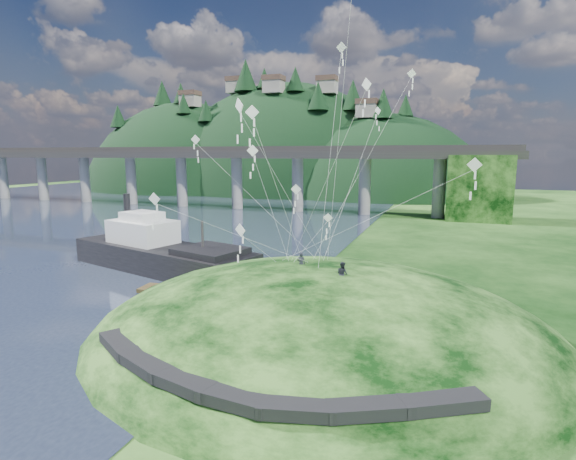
% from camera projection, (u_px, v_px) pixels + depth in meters
% --- Properties ---
extents(ground, '(320.00, 320.00, 0.00)m').
position_uv_depth(ground, '(212.00, 330.00, 33.98)').
color(ground, black).
rests_on(ground, ground).
extents(grass_hill, '(36.00, 32.00, 13.00)m').
position_uv_depth(grass_hill, '(320.00, 354.00, 33.43)').
color(grass_hill, black).
rests_on(grass_hill, ground).
extents(footpath, '(22.29, 5.84, 0.83)m').
position_uv_depth(footpath, '(247.00, 382.00, 22.11)').
color(footpath, black).
rests_on(footpath, ground).
extents(bridge, '(160.00, 11.00, 15.00)m').
position_uv_depth(bridge, '(258.00, 169.00, 106.18)').
color(bridge, '#2D2B2B').
rests_on(bridge, ground).
extents(far_ridge, '(153.00, 70.00, 94.50)m').
position_uv_depth(far_ridge, '(272.00, 211.00, 163.10)').
color(far_ridge, black).
rests_on(far_ridge, ground).
extents(work_barge, '(25.18, 12.86, 8.50)m').
position_uv_depth(work_barge, '(160.00, 251.00, 51.59)').
color(work_barge, black).
rests_on(work_barge, ground).
extents(wooden_dock, '(14.81, 3.42, 1.05)m').
position_uv_depth(wooden_dock, '(213.00, 294.00, 41.40)').
color(wooden_dock, '#3C2E18').
rests_on(wooden_dock, ground).
extents(kite_flyers, '(4.50, 2.65, 1.81)m').
position_uv_depth(kite_flyers, '(328.00, 258.00, 32.05)').
color(kite_flyers, '#23252F').
rests_on(kite_flyers, ground).
extents(kite_swarm, '(18.75, 17.27, 20.63)m').
position_uv_depth(kite_swarm, '(301.00, 143.00, 30.57)').
color(kite_swarm, white).
rests_on(kite_swarm, ground).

